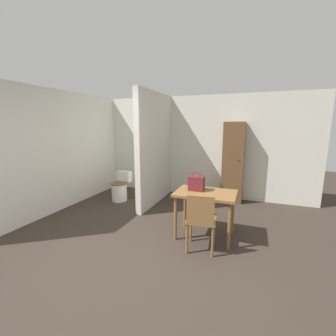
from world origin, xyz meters
name	(u,v)px	position (x,y,z in m)	size (l,w,h in m)	color
ground_plane	(130,264)	(0.00, 0.00, 0.00)	(16.00, 16.00, 0.00)	#382D26
wall_back	(194,147)	(0.00, 3.30, 1.25)	(5.73, 0.12, 2.50)	silver
wall_left	(70,149)	(-2.43, 1.62, 1.25)	(0.12, 4.24, 2.50)	silver
partition_wall	(155,149)	(-0.68, 2.37, 1.25)	(0.12, 1.75, 2.50)	silver
dining_table	(205,199)	(0.75, 1.09, 0.64)	(0.94, 0.65, 0.75)	brown
wooden_chair	(201,219)	(0.78, 0.64, 0.49)	(0.45, 0.45, 0.87)	brown
toilet	(120,188)	(-1.52, 2.18, 0.29)	(0.38, 0.53, 0.67)	white
handbag	(196,183)	(0.58, 1.15, 0.87)	(0.24, 0.17, 0.30)	maroon
wooden_cabinet	(233,163)	(0.99, 3.05, 0.93)	(0.47, 0.37, 1.86)	brown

